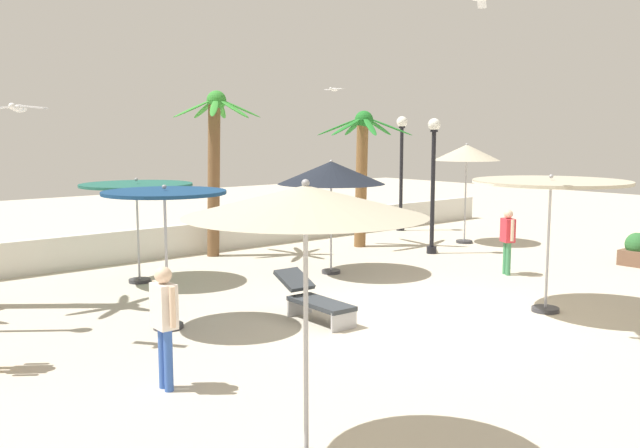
# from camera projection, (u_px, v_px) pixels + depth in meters

# --- Properties ---
(ground_plane) EXTENTS (56.00, 56.00, 0.00)m
(ground_plane) POSITION_uv_depth(u_px,v_px,m) (421.00, 312.00, 13.16)
(ground_plane) COLOR beige
(boundary_wall) EXTENTS (25.20, 0.30, 0.85)m
(boundary_wall) POSITION_uv_depth(u_px,v_px,m) (193.00, 239.00, 19.49)
(boundary_wall) COLOR silver
(boundary_wall) RESTS_ON ground_plane
(patio_umbrella_0) EXTENTS (2.11, 2.11, 2.52)m
(patio_umbrella_0) POSITION_uv_depth(u_px,v_px,m) (165.00, 204.00, 11.79)
(patio_umbrella_0) COLOR #333338
(patio_umbrella_0) RESTS_ON ground_plane
(patio_umbrella_1) EXTENTS (2.58, 2.58, 2.76)m
(patio_umbrella_1) POSITION_uv_depth(u_px,v_px,m) (331.00, 173.00, 16.48)
(patio_umbrella_1) COLOR #333338
(patio_umbrella_1) RESTS_ON ground_plane
(patio_umbrella_2) EXTENTS (2.89, 2.89, 2.63)m
(patio_umbrella_2) POSITION_uv_depth(u_px,v_px,m) (551.00, 188.00, 12.90)
(patio_umbrella_2) COLOR #333338
(patio_umbrella_2) RESTS_ON ground_plane
(patio_umbrella_3) EXTENTS (2.03, 2.03, 3.08)m
(patio_umbrella_3) POSITION_uv_depth(u_px,v_px,m) (467.00, 154.00, 21.04)
(patio_umbrella_3) COLOR #333338
(patio_umbrella_3) RESTS_ON ground_plane
(patio_umbrella_4) EXTENTS (2.43, 2.43, 2.96)m
(patio_umbrella_4) POSITION_uv_depth(u_px,v_px,m) (306.00, 204.00, 6.74)
(patio_umbrella_4) COLOR #333338
(patio_umbrella_4) RESTS_ON ground_plane
(patio_umbrella_5) EXTENTS (2.50, 2.50, 2.40)m
(patio_umbrella_5) POSITION_uv_depth(u_px,v_px,m) (136.00, 190.00, 15.50)
(patio_umbrella_5) COLOR #333338
(patio_umbrella_5) RESTS_ON ground_plane
(palm_tree_0) EXTENTS (2.88, 2.68, 4.05)m
(palm_tree_0) POSITION_uv_depth(u_px,v_px,m) (362.00, 161.00, 20.44)
(palm_tree_0) COLOR brown
(palm_tree_0) RESTS_ON ground_plane
(palm_tree_3) EXTENTS (2.42, 2.42, 4.54)m
(palm_tree_3) POSITION_uv_depth(u_px,v_px,m) (215.00, 152.00, 18.85)
(palm_tree_3) COLOR brown
(palm_tree_3) RESTS_ON ground_plane
(lamp_post_0) EXTENTS (0.38, 0.38, 3.96)m
(lamp_post_0) POSITION_uv_depth(u_px,v_px,m) (401.00, 159.00, 23.81)
(lamp_post_0) COLOR black
(lamp_post_0) RESTS_ON ground_plane
(lamp_post_1) EXTENTS (0.35, 0.35, 3.80)m
(lamp_post_1) POSITION_uv_depth(u_px,v_px,m) (433.00, 173.00, 19.25)
(lamp_post_1) COLOR black
(lamp_post_1) RESTS_ON ground_plane
(lounge_chair_0) EXTENTS (0.65, 1.87, 0.82)m
(lounge_chair_0) POSITION_uv_depth(u_px,v_px,m) (314.00, 298.00, 12.59)
(lounge_chair_0) COLOR #B7B7BC
(lounge_chair_0) RESTS_ON ground_plane
(guest_0) EXTENTS (0.39, 0.49, 1.58)m
(guest_0) POSITION_uv_depth(u_px,v_px,m) (508.00, 236.00, 16.51)
(guest_0) COLOR #3F8C59
(guest_0) RESTS_ON ground_plane
(guest_2) EXTENTS (0.25, 0.56, 1.67)m
(guest_2) POSITION_uv_depth(u_px,v_px,m) (164.00, 316.00, 9.07)
(guest_2) COLOR #3359B2
(guest_2) RESTS_ON ground_plane
(seagull_1) EXTENTS (0.64, 0.85, 0.14)m
(seagull_1) POSITION_uv_depth(u_px,v_px,m) (19.00, 108.00, 10.53)
(seagull_1) COLOR white
(seagull_2) EXTENTS (0.38, 1.03, 0.14)m
(seagull_2) POSITION_uv_depth(u_px,v_px,m) (334.00, 89.00, 24.83)
(seagull_2) COLOR white
(planter) EXTENTS (0.70, 0.70, 0.85)m
(planter) POSITION_uv_depth(u_px,v_px,m) (637.00, 251.00, 17.75)
(planter) COLOR brown
(planter) RESTS_ON ground_plane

